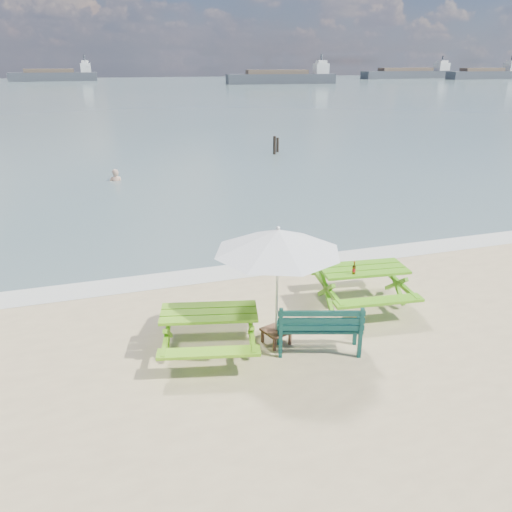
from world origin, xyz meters
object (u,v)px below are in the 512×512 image
object	(u,v)px
side_table	(276,336)
patio_umbrella	(278,241)
picnic_table_right	(362,287)
beer_bottle	(354,270)
swimmer	(117,188)
park_bench	(319,337)
picnic_table_left	(210,332)

from	to	relation	value
side_table	patio_umbrella	xyz separation A→B (m)	(0.00, 0.00, 1.83)
patio_umbrella	side_table	bearing A→B (deg)	0.00
picnic_table_right	beer_bottle	world-z (taller)	beer_bottle
beer_bottle	swimmer	world-z (taller)	beer_bottle
patio_umbrella	swimmer	xyz separation A→B (m)	(-2.04, 14.57, -2.29)
park_bench	beer_bottle	world-z (taller)	beer_bottle
picnic_table_left	side_table	world-z (taller)	picnic_table_left
side_table	picnic_table_right	bearing A→B (deg)	22.47
park_bench	patio_umbrella	bearing A→B (deg)	144.63
picnic_table_right	side_table	size ratio (longest dim) A/B	3.89
picnic_table_left	side_table	xyz separation A→B (m)	(1.20, -0.11, -0.23)
side_table	picnic_table_left	bearing A→B (deg)	174.56
park_bench	patio_umbrella	size ratio (longest dim) A/B	0.56
picnic_table_right	patio_umbrella	size ratio (longest dim) A/B	0.78
picnic_table_right	patio_umbrella	bearing A→B (deg)	-157.53
beer_bottle	swimmer	size ratio (longest dim) A/B	0.16
side_table	patio_umbrella	world-z (taller)	patio_umbrella
swimmer	park_bench	bearing A→B (deg)	-79.93
picnic_table_right	swimmer	distance (m)	14.32
picnic_table_right	picnic_table_left	bearing A→B (deg)	-166.76
patio_umbrella	beer_bottle	xyz separation A→B (m)	(1.87, 0.69, -1.05)
picnic_table_right	beer_bottle	xyz separation A→B (m)	(-0.34, -0.23, 0.53)
park_bench	beer_bottle	bearing A→B (deg)	42.35
side_table	beer_bottle	world-z (taller)	beer_bottle
side_table	patio_umbrella	bearing A→B (deg)	0.00
park_bench	patio_umbrella	distance (m)	1.87
park_bench	swimmer	distance (m)	15.27
picnic_table_left	picnic_table_right	bearing A→B (deg)	13.24
park_bench	side_table	bearing A→B (deg)	144.63
picnic_table_right	patio_umbrella	distance (m)	2.87
patio_umbrella	picnic_table_left	bearing A→B (deg)	174.56
picnic_table_left	park_bench	bearing A→B (deg)	-17.07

